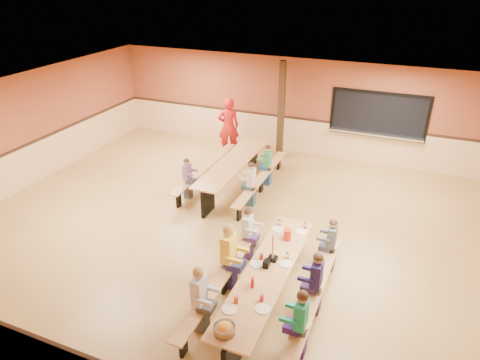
% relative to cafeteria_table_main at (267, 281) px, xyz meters
% --- Properties ---
extents(ground, '(12.00, 12.00, 0.00)m').
position_rel_cafeteria_table_main_xyz_m(ground, '(-1.63, 2.08, -0.53)').
color(ground, olive).
rests_on(ground, ground).
extents(room_envelope, '(12.04, 10.04, 3.02)m').
position_rel_cafeteria_table_main_xyz_m(room_envelope, '(-1.63, 2.08, 0.16)').
color(room_envelope, brown).
rests_on(room_envelope, ground).
extents(kitchen_pass_through, '(2.78, 0.28, 1.38)m').
position_rel_cafeteria_table_main_xyz_m(kitchen_pass_through, '(0.97, 7.04, 0.96)').
color(kitchen_pass_through, black).
rests_on(kitchen_pass_through, ground).
extents(structural_post, '(0.18, 0.18, 3.00)m').
position_rel_cafeteria_table_main_xyz_m(structural_post, '(-1.83, 6.48, 0.97)').
color(structural_post, '#302010').
rests_on(structural_post, ground).
extents(cafeteria_table_main, '(1.91, 3.70, 0.74)m').
position_rel_cafeteria_table_main_xyz_m(cafeteria_table_main, '(0.00, 0.00, 0.00)').
color(cafeteria_table_main, '#B57E48').
rests_on(cafeteria_table_main, ground).
extents(cafeteria_table_second, '(1.91, 3.70, 0.74)m').
position_rel_cafeteria_table_main_xyz_m(cafeteria_table_second, '(-2.37, 4.00, 0.00)').
color(cafeteria_table_second, '#B57E48').
rests_on(cafeteria_table_second, ground).
extents(seated_child_white_left, '(0.38, 0.31, 1.24)m').
position_rel_cafeteria_table_main_xyz_m(seated_child_white_left, '(-0.83, -0.96, 0.09)').
color(seated_child_white_left, silver).
rests_on(seated_child_white_left, ground).
extents(seated_adult_yellow, '(0.43, 0.35, 1.34)m').
position_rel_cafeteria_table_main_xyz_m(seated_adult_yellow, '(-0.83, 0.21, 0.14)').
color(seated_adult_yellow, yellow).
rests_on(seated_adult_yellow, ground).
extents(seated_child_grey_left, '(0.34, 0.28, 1.15)m').
position_rel_cafeteria_table_main_xyz_m(seated_child_grey_left, '(-0.83, 1.16, 0.05)').
color(seated_child_grey_left, silver).
rests_on(seated_child_grey_left, ground).
extents(seated_child_teal_right, '(0.37, 0.31, 1.22)m').
position_rel_cafeteria_table_main_xyz_m(seated_child_teal_right, '(0.83, -0.84, 0.08)').
color(seated_child_teal_right, '#1EA07A').
rests_on(seated_child_teal_right, ground).
extents(seated_child_navy_right, '(0.37, 0.31, 1.22)m').
position_rel_cafeteria_table_main_xyz_m(seated_child_navy_right, '(0.83, 0.16, 0.08)').
color(seated_child_navy_right, '#211751').
rests_on(seated_child_navy_right, ground).
extents(seated_child_char_right, '(0.34, 0.28, 1.15)m').
position_rel_cafeteria_table_main_xyz_m(seated_child_char_right, '(0.83, 1.42, 0.05)').
color(seated_child_char_right, '#4F535A').
rests_on(seated_child_char_right, ground).
extents(seated_child_purple_sec, '(0.32, 0.26, 1.10)m').
position_rel_cafeteria_table_main_xyz_m(seated_child_purple_sec, '(-3.20, 2.95, 0.03)').
color(seated_child_purple_sec, '#744C7C').
rests_on(seated_child_purple_sec, ground).
extents(seated_child_green_sec, '(0.34, 0.28, 1.15)m').
position_rel_cafeteria_table_main_xyz_m(seated_child_green_sec, '(-1.55, 4.48, 0.05)').
color(seated_child_green_sec, '#337E54').
rests_on(seated_child_green_sec, ground).
extents(seated_child_tan_sec, '(0.34, 0.28, 1.16)m').
position_rel_cafeteria_table_main_xyz_m(seated_child_tan_sec, '(-1.55, 3.24, 0.05)').
color(seated_child_tan_sec, beige).
rests_on(seated_child_tan_sec, ground).
extents(standing_woman, '(0.81, 0.73, 1.85)m').
position_rel_cafeteria_table_main_xyz_m(standing_woman, '(-3.40, 6.05, 0.40)').
color(standing_woman, red).
rests_on(standing_woman, ground).
extents(punch_pitcher, '(0.16, 0.16, 0.22)m').
position_rel_cafeteria_table_main_xyz_m(punch_pitcher, '(0.04, 1.04, 0.32)').
color(punch_pitcher, red).
rests_on(punch_pitcher, cafeteria_table_main).
extents(chip_bowl, '(0.32, 0.32, 0.15)m').
position_rel_cafeteria_table_main_xyz_m(chip_bowl, '(-0.12, -1.54, 0.29)').
color(chip_bowl, orange).
rests_on(chip_bowl, cafeteria_table_main).
extents(napkin_dispenser, '(0.10, 0.14, 0.13)m').
position_rel_cafeteria_table_main_xyz_m(napkin_dispenser, '(-0.05, 0.11, 0.28)').
color(napkin_dispenser, black).
rests_on(napkin_dispenser, cafeteria_table_main).
extents(condiment_mustard, '(0.06, 0.06, 0.17)m').
position_rel_cafeteria_table_main_xyz_m(condiment_mustard, '(-0.12, -0.41, 0.30)').
color(condiment_mustard, yellow).
rests_on(condiment_mustard, cafeteria_table_main).
extents(condiment_ketchup, '(0.06, 0.06, 0.17)m').
position_rel_cafeteria_table_main_xyz_m(condiment_ketchup, '(-0.09, -0.49, 0.30)').
color(condiment_ketchup, '#B2140F').
rests_on(condiment_ketchup, cafeteria_table_main).
extents(table_paddle, '(0.16, 0.16, 0.56)m').
position_rel_cafeteria_table_main_xyz_m(table_paddle, '(-0.01, 0.33, 0.35)').
color(table_paddle, black).
rests_on(table_paddle, cafeteria_table_main).
extents(place_settings, '(0.65, 3.30, 0.11)m').
position_rel_cafeteria_table_main_xyz_m(place_settings, '(0.00, 0.00, 0.27)').
color(place_settings, beige).
rests_on(place_settings, cafeteria_table_main).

